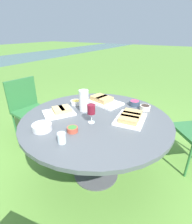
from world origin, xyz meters
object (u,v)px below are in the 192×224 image
object	(u,v)px
chair_near_right	(28,105)
wine_glass	(91,110)
water_pitcher	(84,101)
dining_table	(96,125)

from	to	relation	value
chair_near_right	wine_glass	xyz separation A→B (m)	(-0.26, -1.24, 0.32)
water_pitcher	wine_glass	distance (m)	0.28
wine_glass	chair_near_right	bearing A→B (deg)	78.15
chair_near_right	wine_glass	distance (m)	1.31
chair_near_right	wine_glass	bearing A→B (deg)	-101.85
dining_table	chair_near_right	xyz separation A→B (m)	(0.15, 1.22, -0.11)
dining_table	wine_glass	size ratio (longest dim) A/B	8.12
chair_near_right	wine_glass	world-z (taller)	wine_glass
water_pitcher	wine_glass	bearing A→B (deg)	-131.49
dining_table	water_pitcher	bearing A→B (deg)	68.11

